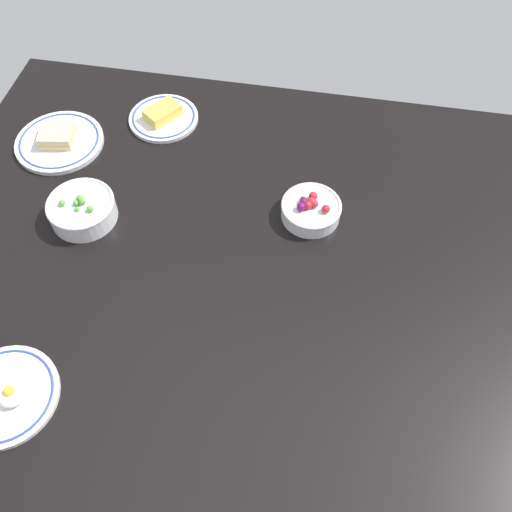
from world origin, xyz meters
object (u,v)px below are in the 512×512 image
at_px(plate_sandwich, 59,140).
at_px(plate_cheese, 163,117).
at_px(bowl_peas, 82,209).
at_px(bowl_berries, 311,209).
at_px(plate_eggs, 4,395).

xyz_separation_m(plate_sandwich, plate_cheese, (-0.23, -0.13, -0.00)).
height_order(bowl_peas, plate_sandwich, bowl_peas).
xyz_separation_m(bowl_peas, bowl_berries, (-0.50, -0.09, -0.00)).
distance_m(bowl_berries, plate_sandwich, 0.65).
relative_size(plate_eggs, bowl_peas, 1.32).
height_order(plate_eggs, bowl_peas, bowl_peas).
height_order(plate_sandwich, plate_cheese, plate_sandwich).
bearing_deg(bowl_peas, plate_cheese, -104.35).
xyz_separation_m(plate_eggs, bowl_berries, (-0.49, -0.52, 0.01)).
relative_size(plate_eggs, bowl_berries, 1.46).
relative_size(bowl_berries, plate_cheese, 0.76).
bearing_deg(plate_eggs, bowl_berries, -133.53).
bearing_deg(plate_eggs, plate_cheese, -96.14).
xyz_separation_m(plate_eggs, plate_sandwich, (0.15, -0.64, 0.00)).
bearing_deg(plate_sandwich, bowl_peas, 124.12).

